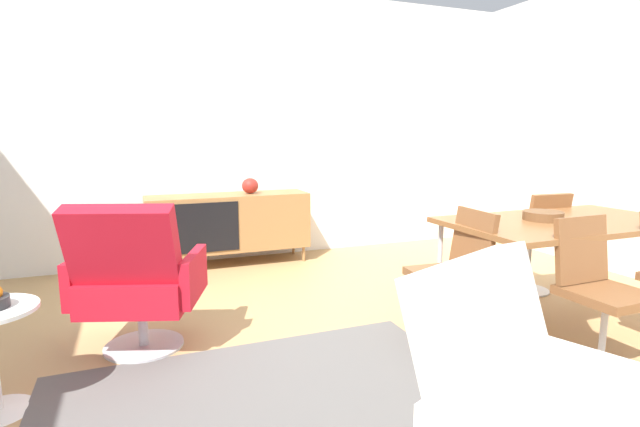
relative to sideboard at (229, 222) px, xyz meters
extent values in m
plane|color=tan|center=(0.24, -2.30, -0.44)|extent=(8.32, 8.32, 0.00)
cube|color=white|center=(0.24, 0.30, 0.96)|extent=(6.80, 0.12, 2.80)
cube|color=olive|center=(0.00, 0.00, 0.00)|extent=(1.60, 0.44, 0.56)
cube|color=black|center=(-0.30, -0.22, 0.00)|extent=(0.70, 0.01, 0.48)
cylinder|color=olive|center=(-0.74, -0.17, -0.36)|extent=(0.03, 0.03, 0.16)
cylinder|color=olive|center=(0.74, -0.17, -0.36)|extent=(0.03, 0.03, 0.16)
cylinder|color=olive|center=(-0.74, 0.17, -0.36)|extent=(0.03, 0.03, 0.16)
cylinder|color=olive|center=(0.74, 0.17, -0.36)|extent=(0.03, 0.03, 0.16)
ellipsoid|color=maroon|center=(0.23, 0.00, 0.36)|extent=(0.17, 0.17, 0.16)
cube|color=brown|center=(1.85, -2.38, 0.28)|extent=(1.60, 0.90, 0.04)
cylinder|color=#B7B7BC|center=(1.13, -2.77, -0.09)|extent=(0.04, 0.04, 0.70)
cylinder|color=#B7B7BC|center=(1.13, -1.99, -0.09)|extent=(0.04, 0.04, 0.70)
cylinder|color=#B7B7BC|center=(2.57, -1.99, -0.09)|extent=(0.04, 0.04, 0.70)
cylinder|color=brown|center=(1.70, -2.34, 0.33)|extent=(0.26, 0.26, 0.06)
cube|color=brown|center=(0.90, -2.38, 0.01)|extent=(0.43, 0.43, 0.05)
cube|color=brown|center=(1.08, -2.40, 0.23)|extent=(0.11, 0.39, 0.38)
cylinder|color=#B7B7BC|center=(0.90, -2.38, -0.23)|extent=(0.04, 0.04, 0.42)
cylinder|color=#B7B7BC|center=(0.90, -2.38, -0.43)|extent=(0.36, 0.36, 0.01)
cube|color=brown|center=(2.20, -1.76, 0.01)|extent=(0.43, 0.43, 0.05)
cube|color=brown|center=(2.18, -1.94, 0.23)|extent=(0.39, 0.11, 0.38)
cylinder|color=#B7B7BC|center=(2.20, -1.76, -0.23)|extent=(0.04, 0.04, 0.42)
cylinder|color=#B7B7BC|center=(2.20, -1.76, -0.43)|extent=(0.36, 0.36, 0.01)
cube|color=brown|center=(1.50, -3.00, 0.01)|extent=(0.41, 0.41, 0.05)
cube|color=brown|center=(1.49, -2.82, 0.23)|extent=(0.38, 0.10, 0.38)
cylinder|color=#B7B7BC|center=(1.50, -3.00, -0.23)|extent=(0.04, 0.04, 0.42)
cylinder|color=#B7B7BC|center=(1.50, -3.00, -0.43)|extent=(0.36, 0.36, 0.01)
cube|color=red|center=(-0.87, -1.73, -0.06)|extent=(0.75, 0.73, 0.20)
cube|color=red|center=(-0.95, -1.95, 0.25)|extent=(0.65, 0.45, 0.51)
cube|color=red|center=(-0.56, -1.83, 0.02)|extent=(0.22, 0.50, 0.28)
cube|color=red|center=(-1.19, -1.62, 0.02)|extent=(0.22, 0.50, 0.28)
cylinder|color=#B7B7BC|center=(-0.87, -1.73, -0.30)|extent=(0.06, 0.06, 0.28)
cylinder|color=#B7B7BC|center=(-0.87, -1.73, -0.43)|extent=(0.48, 0.48, 0.02)
cube|color=silver|center=(0.13, -3.62, 0.25)|extent=(0.66, 0.48, 0.51)
cube|color=silver|center=(0.52, -3.72, 0.02)|extent=(0.25, 0.49, 0.28)
cube|color=#595654|center=(-0.33, -2.78, -0.44)|extent=(2.20, 1.70, 0.01)
camera|label=1|loc=(-0.88, -4.75, 0.88)|focal=26.76mm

